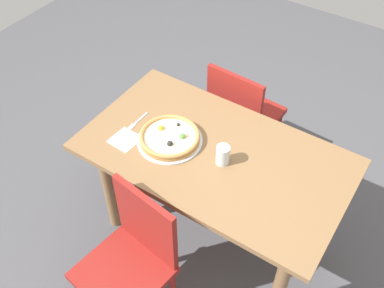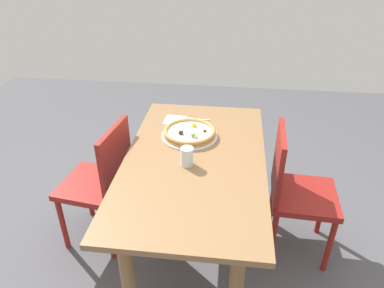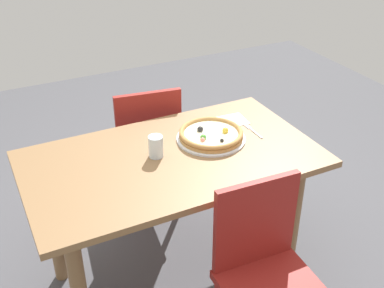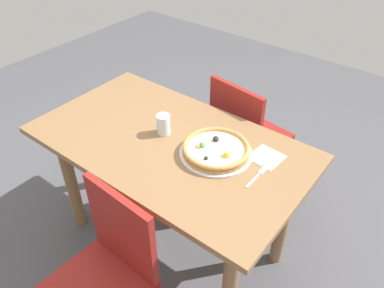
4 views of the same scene
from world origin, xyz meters
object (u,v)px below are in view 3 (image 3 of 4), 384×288
at_px(fork, 252,130).
at_px(pizza, 211,134).
at_px(plate, 211,138).
at_px(napkin, 233,120).
at_px(chair_near, 267,274).
at_px(dining_table, 172,178).
at_px(chair_far, 146,144).
at_px(drinking_glass, 156,146).

bearing_deg(fork, pizza, 87.85).
height_order(plate, napkin, plate).
bearing_deg(chair_near, pizza, -94.68).
distance_m(dining_table, chair_far, 0.64).
xyz_separation_m(pizza, fork, (0.24, -0.01, -0.03)).
bearing_deg(dining_table, drinking_glass, 152.41).
relative_size(pizza, drinking_glass, 3.02).
height_order(chair_far, fork, chair_far).
bearing_deg(chair_far, pizza, -67.00).
bearing_deg(napkin, chair_far, 129.51).
distance_m(chair_near, chair_far, 1.22).
height_order(dining_table, chair_near, chair_near).
distance_m(dining_table, fork, 0.50).
xyz_separation_m(plate, pizza, (-0.00, -0.00, 0.03)).
relative_size(pizza, napkin, 2.29).
bearing_deg(chair_far, plate, -66.97).
bearing_deg(pizza, fork, -2.70).
bearing_deg(fork, napkin, 13.88).
distance_m(fork, drinking_glass, 0.55).
bearing_deg(fork, chair_near, 154.22).
bearing_deg(napkin, pizza, -148.35).
bearing_deg(fork, chair_far, 34.84).
distance_m(dining_table, pizza, 0.29).
distance_m(plate, pizza, 0.03).
xyz_separation_m(plate, napkin, (0.20, 0.13, -0.00)).
relative_size(plate, pizza, 1.08).
height_order(fork, drinking_glass, drinking_glass).
distance_m(plate, napkin, 0.24).
xyz_separation_m(pizza, drinking_glass, (-0.31, -0.02, 0.02)).
bearing_deg(plate, pizza, -116.58).
distance_m(dining_table, plate, 0.28).
relative_size(dining_table, drinking_glass, 13.09).
bearing_deg(fork, plate, 87.77).
xyz_separation_m(pizza, napkin, (0.20, 0.13, -0.03)).
distance_m(pizza, drinking_glass, 0.31).
distance_m(chair_near, pizza, 0.74).
height_order(chair_near, plate, chair_near).
height_order(pizza, napkin, pizza).
bearing_deg(napkin, fork, -76.67).
bearing_deg(drinking_glass, napkin, 16.32).
height_order(plate, pizza, pizza).
height_order(chair_far, pizza, chair_far).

